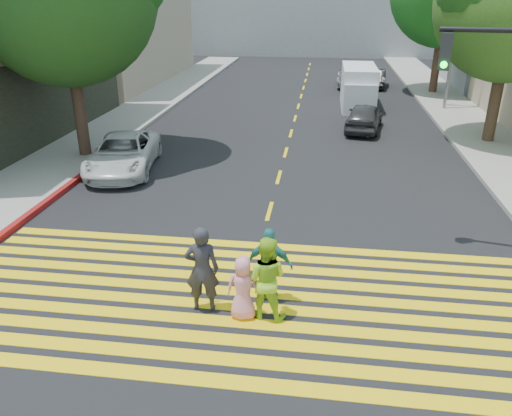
% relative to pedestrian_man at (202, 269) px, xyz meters
% --- Properties ---
extents(ground, '(120.00, 120.00, 0.00)m').
position_rel_pedestrian_man_xyz_m(ground, '(0.80, -0.84, -0.94)').
color(ground, black).
extents(sidewalk_left, '(3.00, 40.00, 0.15)m').
position_rel_pedestrian_man_xyz_m(sidewalk_left, '(-7.70, 21.16, -0.87)').
color(sidewalk_left, gray).
rests_on(sidewalk_left, ground).
extents(sidewalk_right, '(3.00, 60.00, 0.15)m').
position_rel_pedestrian_man_xyz_m(sidewalk_right, '(9.30, 14.16, -0.87)').
color(sidewalk_right, gray).
rests_on(sidewalk_right, ground).
extents(curb_red, '(0.20, 8.00, 0.16)m').
position_rel_pedestrian_man_xyz_m(curb_red, '(-6.10, 5.16, -0.86)').
color(curb_red, maroon).
rests_on(curb_red, ground).
extents(crosswalk, '(13.40, 5.30, 0.01)m').
position_rel_pedestrian_man_xyz_m(crosswalk, '(0.80, 0.43, -0.94)').
color(crosswalk, yellow).
rests_on(crosswalk, ground).
extents(lane_line, '(0.12, 34.40, 0.01)m').
position_rel_pedestrian_man_xyz_m(lane_line, '(0.80, 21.66, -0.94)').
color(lane_line, yellow).
rests_on(lane_line, ground).
extents(building_left_tan, '(12.00, 16.00, 10.00)m').
position_rel_pedestrian_man_xyz_m(building_left_tan, '(-15.20, 27.16, 4.06)').
color(building_left_tan, tan).
rests_on(building_left_tan, ground).
extents(pedestrian_man, '(0.74, 0.53, 1.88)m').
position_rel_pedestrian_man_xyz_m(pedestrian_man, '(0.00, 0.00, 0.00)').
color(pedestrian_man, '#292830').
rests_on(pedestrian_man, ground).
extents(pedestrian_woman, '(0.95, 0.79, 1.77)m').
position_rel_pedestrian_man_xyz_m(pedestrian_woman, '(1.30, -0.07, -0.06)').
color(pedestrian_woman, '#A4DC2A').
rests_on(pedestrian_woman, ground).
extents(pedestrian_child, '(0.67, 0.44, 1.36)m').
position_rel_pedestrian_man_xyz_m(pedestrian_child, '(0.86, -0.17, -0.26)').
color(pedestrian_child, pink).
rests_on(pedestrian_child, ground).
extents(pedestrian_extra, '(1.01, 0.48, 1.67)m').
position_rel_pedestrian_man_xyz_m(pedestrian_extra, '(1.31, 0.52, -0.11)').
color(pedestrian_extra, teal).
rests_on(pedestrian_extra, ground).
extents(white_sedan, '(2.88, 4.97, 1.30)m').
position_rel_pedestrian_man_xyz_m(white_sedan, '(-4.90, 8.15, -0.29)').
color(white_sedan, silver).
rests_on(white_sedan, ground).
extents(dark_car_near, '(2.12, 4.00, 1.30)m').
position_rel_pedestrian_man_xyz_m(dark_car_near, '(4.16, 15.17, -0.29)').
color(dark_car_near, '#2A292C').
rests_on(dark_car_near, ground).
extents(silver_car, '(2.24, 5.04, 1.44)m').
position_rel_pedestrian_man_xyz_m(silver_car, '(4.08, 27.19, -0.22)').
color(silver_car, '#B5B5B5').
rests_on(silver_car, ground).
extents(dark_car_parked, '(1.71, 3.75, 1.19)m').
position_rel_pedestrian_man_xyz_m(dark_car_parked, '(5.68, 27.04, -0.35)').
color(dark_car_parked, black).
rests_on(dark_car_parked, ground).
extents(white_van, '(1.81, 4.78, 2.25)m').
position_rel_pedestrian_man_xyz_m(white_van, '(4.11, 20.28, 0.13)').
color(white_van, white).
rests_on(white_van, ground).
extents(street_lamp, '(2.01, 0.50, 8.91)m').
position_rel_pedestrian_man_xyz_m(street_lamp, '(8.64, 20.10, 4.17)').
color(street_lamp, gray).
rests_on(street_lamp, ground).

